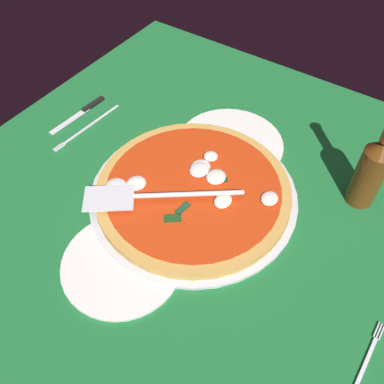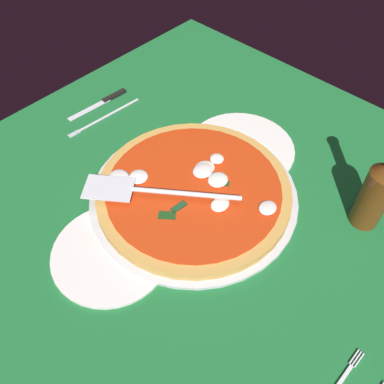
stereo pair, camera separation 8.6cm
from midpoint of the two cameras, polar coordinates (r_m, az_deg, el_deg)
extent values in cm
cube|color=#1A652E|center=(87.22, 4.29, -1.94)|extent=(108.00, 108.00, 0.80)
cylinder|color=silver|center=(87.21, 2.82, -0.83)|extent=(43.52, 43.52, 1.12)
cylinder|color=white|center=(79.99, -7.98, -8.51)|extent=(22.57, 22.57, 1.00)
cylinder|color=white|center=(98.14, 9.22, 5.72)|extent=(24.78, 24.78, 1.00)
cylinder|color=gold|center=(86.08, 2.85, -0.21)|extent=(40.55, 40.55, 1.80)
cylinder|color=red|center=(85.28, 2.88, 0.24)|extent=(36.31, 36.31, 0.30)
ellipsoid|color=white|center=(86.69, -4.54, 1.93)|extent=(4.05, 3.96, 1.15)
ellipsoid|color=white|center=(87.81, 4.27, 2.77)|extent=(4.52, 3.98, 1.17)
ellipsoid|color=silver|center=(83.58, 13.24, -2.30)|extent=(3.91, 3.32, 0.89)
ellipsoid|color=silver|center=(88.58, 4.51, 3.12)|extent=(4.62, 4.06, 0.82)
ellipsoid|color=white|center=(86.28, 6.66, 1.35)|extent=(4.44, 4.04, 1.09)
ellipsoid|color=white|center=(90.44, 6.15, 4.41)|extent=(3.03, 3.09, 1.28)
ellipsoid|color=#F1E2D0|center=(82.18, 6.64, -2.07)|extent=(4.16, 3.34, 0.96)
ellipsoid|color=white|center=(87.09, -7.26, 1.89)|extent=(4.23, 4.35, 1.12)
cube|color=#1B4223|center=(81.91, 1.19, -2.23)|extent=(3.56, 1.72, 0.30)
cube|color=#1A4218|center=(80.62, -0.42, -3.42)|extent=(3.50, 3.75, 0.30)
cube|color=#15421A|center=(86.51, 7.03, 1.08)|extent=(2.60, 3.17, 0.30)
cube|color=silver|center=(84.20, -8.52, 0.36)|extent=(11.01, 11.72, 0.30)
cylinder|color=silver|center=(81.94, 2.26, -0.41)|extent=(13.82, 18.01, 1.00)
cube|color=silver|center=(77.16, 25.14, -20.43)|extent=(3.00, 0.26, 0.25)
cube|color=silver|center=(77.12, 24.85, -20.25)|extent=(3.00, 0.26, 0.25)
cube|color=silver|center=(77.08, 24.56, -20.08)|extent=(3.00, 0.26, 0.25)
cube|color=white|center=(108.95, -9.74, 10.78)|extent=(18.01, 12.64, 0.60)
cube|color=silver|center=(106.96, -8.94, 10.34)|extent=(17.89, 1.80, 0.25)
cube|color=silver|center=(103.45, -13.70, 7.76)|extent=(3.01, 0.42, 0.25)
cube|color=silver|center=(103.15, -13.57, 7.65)|extent=(3.01, 0.42, 0.25)
cube|color=silver|center=(102.85, -13.43, 7.53)|extent=(3.01, 0.42, 0.25)
cube|color=black|center=(112.44, -8.43, 12.85)|extent=(7.00, 1.66, 0.80)
cube|color=silver|center=(109.45, -11.69, 10.92)|extent=(12.20, 2.21, 0.25)
cylinder|color=#593110|center=(87.48, 26.22, -1.02)|extent=(5.78, 5.78, 13.98)
camera|label=1|loc=(0.04, -87.13, 3.43)|focal=38.92mm
camera|label=2|loc=(0.04, 92.87, -3.43)|focal=38.92mm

